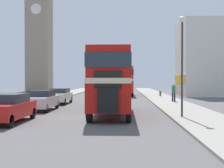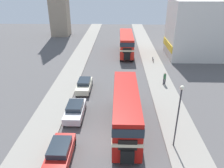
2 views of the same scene
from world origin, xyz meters
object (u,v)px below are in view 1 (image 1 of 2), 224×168
Objects in this scene: pedestrian_walking at (174,91)px; church_tower at (39,14)px; bus_distant at (124,79)px; bicycle_on_pavement at (160,93)px; car_parked_far at (60,96)px; double_decker_bus at (112,77)px; car_parked_near at (8,108)px; street_lamp at (182,51)px; car_parked_mid at (41,100)px.

church_tower is at bearing 125.49° from pedestrian_walking.
bus_distant is 6.28× the size of bicycle_on_pavement.
bus_distant reaches higher than car_parked_far.
bicycle_on_pavement is (5.48, 19.79, -1.96)m from double_decker_bus.
car_parked_far is (0.11, 12.76, -0.03)m from car_parked_near.
street_lamp is (4.20, -2.42, 1.51)m from double_decker_bus.
bus_distant is at bearing 74.92° from car_parked_mid.
church_tower is at bearing 111.61° from double_decker_bus.
double_decker_bus is 11.74m from pedestrian_walking.
car_parked_near is 6.47m from car_parked_mid.
car_parked_near is at bearing -90.50° from car_parked_far.
car_parked_near reaches higher than bicycle_on_pavement.
bus_distant is (0.74, 24.61, -0.02)m from double_decker_bus.
street_lamp is 49.18m from church_tower.
car_parked_far is 15.71m from bicycle_on_pavement.
car_parked_mid is (-5.34, 2.04, -1.67)m from double_decker_bus.
pedestrian_walking is at bearing -54.51° from church_tower.
car_parked_far is 0.15× the size of church_tower.
street_lamp is (3.46, -27.03, 1.53)m from bus_distant.
pedestrian_walking is at bearing 36.46° from car_parked_mid.
double_decker_bus is 20.63m from bicycle_on_pavement.
double_decker_bus is at bearing 39.46° from car_parked_near.
double_decker_bus is at bearing -57.69° from car_parked_far.
car_parked_mid is 0.15× the size of church_tower.
car_parked_mid is 0.99× the size of car_parked_far.
bus_distant is 2.43× the size of car_parked_near.
pedestrian_walking is at bearing 83.27° from street_lamp.
street_lamp is 0.19× the size of church_tower.
street_lamp is at bearing -96.73° from pedestrian_walking.
bicycle_on_pavement is at bearing 74.52° from double_decker_bus.
street_lamp is at bearing -82.71° from bus_distant.
church_tower reaches higher than street_lamp.
car_parked_near is at bearing -140.54° from double_decker_bus.
double_decker_bus is 10.00m from car_parked_far.
double_decker_bus is at bearing -68.39° from church_tower.
car_parked_far reaches higher than bicycle_on_pavement.
pedestrian_walking is 0.31× the size of street_lamp.
street_lamp reaches higher than bus_distant.
bicycle_on_pavement is 33.70m from church_tower.
street_lamp is at bearing -48.63° from car_parked_far.
double_decker_bus is 7.16m from car_parked_near.
church_tower reaches higher than pedestrian_walking.
car_parked_mid is 20.79m from bicycle_on_pavement.
car_parked_mid is 2.43× the size of pedestrian_walking.
bus_distant is 23.43m from car_parked_mid.
church_tower is at bearing 105.61° from car_parked_mid.
pedestrian_walking is (11.06, 14.61, 0.35)m from car_parked_near.
double_decker_bus is 2.39× the size of car_parked_mid.
double_decker_bus reaches higher than car_parked_far.
car_parked_near is at bearing -101.90° from bus_distant.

